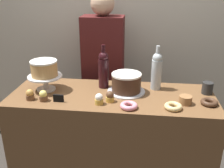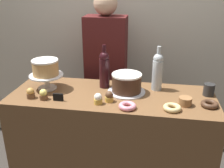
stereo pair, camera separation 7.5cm
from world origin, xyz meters
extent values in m
cube|color=beige|center=(0.00, 0.85, 1.30)|extent=(6.00, 0.05, 2.60)
cube|color=brown|center=(0.00, 0.00, 0.46)|extent=(1.44, 0.54, 0.93)
cylinder|color=silver|center=(-0.49, 0.03, 0.93)|extent=(0.14, 0.14, 0.01)
cylinder|color=silver|center=(-0.49, 0.03, 0.98)|extent=(0.04, 0.04, 0.09)
cylinder|color=silver|center=(-0.49, 0.03, 1.03)|extent=(0.25, 0.25, 0.01)
cylinder|color=tan|center=(-0.49, 0.03, 1.09)|extent=(0.19, 0.19, 0.10)
cylinder|color=white|center=(-0.49, 0.03, 1.15)|extent=(0.19, 0.19, 0.01)
cylinder|color=silver|center=(0.10, 0.05, 0.93)|extent=(0.27, 0.27, 0.01)
cylinder|color=#3D2619|center=(0.10, 0.05, 1.00)|extent=(0.21, 0.21, 0.12)
cylinder|color=white|center=(0.10, 0.05, 1.06)|extent=(0.21, 0.21, 0.01)
cylinder|color=#B2BCC1|center=(0.31, 0.14, 1.04)|extent=(0.08, 0.08, 0.22)
sphere|color=#B2BCC1|center=(0.31, 0.14, 1.16)|extent=(0.07, 0.07, 0.07)
cylinder|color=#B2BCC1|center=(0.31, 0.14, 1.22)|extent=(0.03, 0.03, 0.08)
cylinder|color=black|center=(-0.08, 0.13, 1.04)|extent=(0.08, 0.08, 0.22)
sphere|color=black|center=(-0.08, 0.13, 1.16)|extent=(0.07, 0.07, 0.07)
cylinder|color=black|center=(-0.08, 0.13, 1.22)|extent=(0.03, 0.03, 0.08)
cylinder|color=brown|center=(-0.54, -0.15, 0.94)|extent=(0.06, 0.06, 0.03)
sphere|color=#CC9347|center=(-0.54, -0.15, 0.98)|extent=(0.05, 0.05, 0.05)
cylinder|color=brown|center=(-0.44, -0.15, 0.94)|extent=(0.06, 0.06, 0.03)
sphere|color=#EFDB6B|center=(-0.44, -0.15, 0.98)|extent=(0.05, 0.05, 0.05)
cylinder|color=gold|center=(0.00, -0.11, 0.94)|extent=(0.06, 0.06, 0.03)
sphere|color=brown|center=(0.00, -0.11, 0.98)|extent=(0.05, 0.05, 0.05)
cylinder|color=gold|center=(-0.07, -0.16, 0.94)|extent=(0.06, 0.06, 0.03)
sphere|color=white|center=(-0.07, -0.16, 0.98)|extent=(0.05, 0.05, 0.05)
torus|color=#E0C17F|center=(0.41, -0.17, 0.94)|extent=(0.11, 0.11, 0.03)
torus|color=#472D1E|center=(0.65, -0.08, 0.94)|extent=(0.11, 0.11, 0.03)
torus|color=pink|center=(0.13, -0.19, 0.94)|extent=(0.11, 0.11, 0.03)
cylinder|color=olive|center=(0.49, -0.09, 0.93)|extent=(0.08, 0.08, 0.01)
cylinder|color=olive|center=(0.49, -0.09, 0.94)|extent=(0.08, 0.08, 0.01)
cylinder|color=olive|center=(0.49, -0.09, 0.96)|extent=(0.08, 0.08, 0.01)
cylinder|color=olive|center=(0.49, -0.09, 0.97)|extent=(0.08, 0.08, 0.01)
cylinder|color=olive|center=(0.49, -0.09, 0.98)|extent=(0.08, 0.08, 0.01)
cube|color=black|center=(-0.34, -0.16, 0.95)|extent=(0.07, 0.01, 0.05)
cylinder|color=#282828|center=(0.67, 0.10, 0.97)|extent=(0.08, 0.08, 0.08)
cube|color=black|center=(-0.14, 0.54, 0.42)|extent=(0.28, 0.18, 0.85)
cube|color=#4C1919|center=(-0.14, 0.54, 1.12)|extent=(0.36, 0.22, 0.55)
sphere|color=tan|center=(-0.14, 0.54, 1.50)|extent=(0.20, 0.20, 0.20)
camera|label=1|loc=(0.20, -1.66, 1.69)|focal=41.54mm
camera|label=2|loc=(0.27, -1.65, 1.69)|focal=41.54mm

